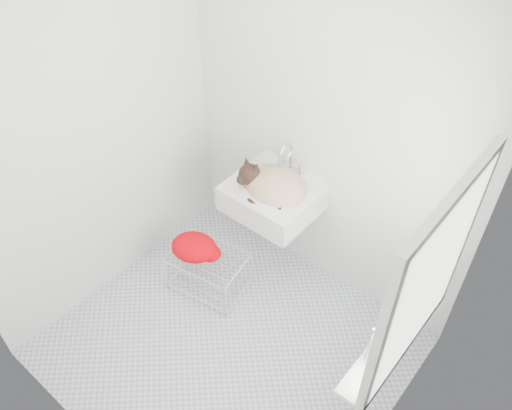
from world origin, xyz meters
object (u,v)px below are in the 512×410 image
Objects in this scene: sink at (273,187)px; cat at (273,184)px; wire_rack at (209,272)px; bottle_a at (374,361)px; bottle_b at (389,341)px; bottle_c at (411,311)px.

cat is (0.01, -0.02, 0.04)m from sink.
cat is 0.89m from wire_rack.
bottle_b is at bearing 90.00° from bottle_a.
cat is at bearing 149.72° from bottle_a.
sink reaches higher than bottle_c.
sink is 2.57× the size of bottle_a.
bottle_b reaches higher than bottle_c.
bottle_c reaches higher than wire_rack.
bottle_b is at bearing -25.10° from sink.
bottle_c is at bearing -15.27° from sink.
cat is at bearing 165.37° from bottle_c.
wire_rack is 2.29× the size of bottle_a.
bottle_a is (1.22, -0.72, 0.00)m from sink.
wire_rack is (-0.27, -0.41, -0.74)m from cat.
sink reaches higher than wire_rack.
bottle_b is at bearing -90.00° from bottle_c.
sink is 1.42m from bottle_a.
sink reaches higher than bottle_b.
bottle_c is (0.00, 0.39, 0.00)m from bottle_a.
sink is at bearing 164.73° from bottle_c.
bottle_c is (0.00, 0.24, 0.00)m from bottle_b.
bottle_c is at bearing -20.32° from cat.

